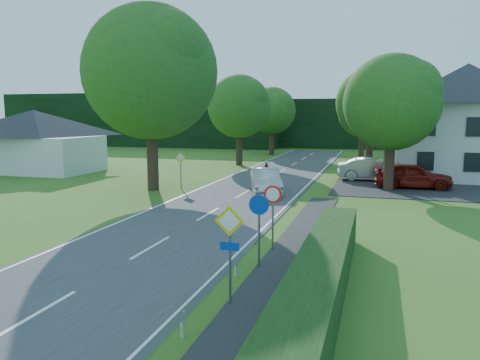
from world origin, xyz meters
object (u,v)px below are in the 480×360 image
(moving_car, at_px, (266,181))
(motorcycle, at_px, (267,166))
(streetlight, at_px, (384,120))
(parasol, at_px, (390,174))
(parked_car_silver_a, at_px, (372,169))
(parked_car_red, at_px, (413,176))

(moving_car, height_order, motorcycle, moving_car)
(streetlight, distance_m, motorcycle, 11.24)
(streetlight, height_order, moving_car, streetlight)
(streetlight, relative_size, parasol, 4.07)
(moving_car, bearing_deg, streetlight, 19.57)
(moving_car, relative_size, parasol, 2.35)
(moving_car, relative_size, parked_car_silver_a, 0.93)
(streetlight, relative_size, moving_car, 1.73)
(motorcycle, relative_size, parked_car_silver_a, 0.39)
(parked_car_red, xyz_separation_m, parked_car_silver_a, (-2.61, 3.04, -0.01))
(moving_car, relative_size, motorcycle, 2.39)
(streetlight, height_order, parasol, streetlight)
(parked_car_red, height_order, parked_car_silver_a, parked_car_red)
(moving_car, xyz_separation_m, parked_car_silver_a, (6.16, 7.80, 0.06))
(streetlight, relative_size, parked_car_red, 1.65)
(streetlight, bearing_deg, motorcycle, 150.95)
(streetlight, distance_m, parked_car_silver_a, 4.37)
(parked_car_silver_a, bearing_deg, parked_car_red, -143.99)
(parked_car_red, bearing_deg, parked_car_silver_a, 39.86)
(parked_car_red, height_order, parasol, parasol)
(moving_car, bearing_deg, motorcycle, 83.96)
(motorcycle, relative_size, parasol, 0.98)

